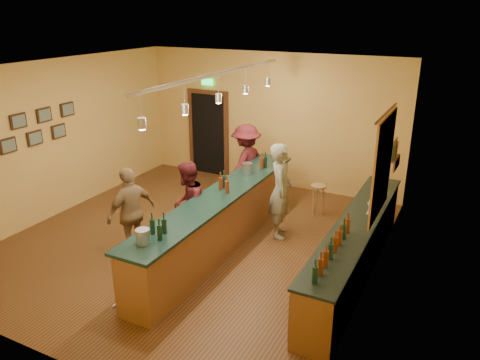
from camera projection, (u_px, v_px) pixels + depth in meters
The scene contains 18 objects.
floor at pixel (194, 240), 8.85m from camera, with size 7.00×7.00×0.00m, color #502716.
ceiling at pixel (188, 68), 7.74m from camera, with size 6.50×7.00×0.02m, color silver.
wall_back at pixel (270, 120), 11.22m from camera, with size 6.50×0.02×3.20m, color #DEA553.
wall_front at pixel (27, 243), 5.37m from camera, with size 6.50×0.02×3.20m, color #DEA553.
wall_left at pixel (58, 138), 9.68m from camera, with size 0.02×7.00×3.20m, color #DEA553.
wall_right at pixel (377, 190), 6.92m from camera, with size 0.02×7.00×3.20m, color #DEA553.
doorway at pixel (209, 132), 12.09m from camera, with size 1.15×0.09×2.48m.
tapestry at pixel (383, 166), 7.17m from camera, with size 0.03×1.40×1.60m, color #A83921.
bottle_shelf at pixel (395, 152), 8.52m from camera, with size 0.17×0.55×0.54m.
picture_grid at pixel (27, 130), 8.91m from camera, with size 0.06×2.20×0.70m, color #382111, non-canonical shape.
back_counter at pixel (355, 248), 7.57m from camera, with size 0.60×4.55×1.27m.
tasting_bar at pixel (220, 217), 8.40m from camera, with size 0.73×5.10×1.38m.
pendant_track at pixel (218, 84), 7.57m from camera, with size 0.11×4.60×0.50m.
bartender at pixel (281, 191), 8.75m from camera, with size 0.67×0.44×1.84m, color gray.
customer_a at pixel (188, 205), 8.39m from camera, with size 0.78×0.61×1.61m, color #59191E.
customer_b at pixel (131, 212), 8.08m from camera, with size 0.96×0.40×1.63m, color #997A51.
customer_c at pixel (246, 164), 10.33m from camera, with size 1.15×0.66×1.78m, color #59191E.
bar_stool at pixel (318, 192), 9.79m from camera, with size 0.32×0.32×0.66m.
Camera 1 is at (4.35, -6.66, 4.14)m, focal length 35.00 mm.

